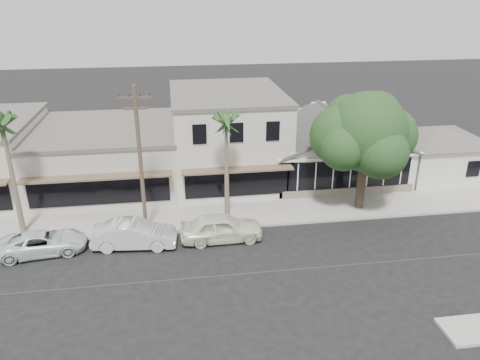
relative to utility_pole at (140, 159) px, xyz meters
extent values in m
plane|color=black|center=(9.00, -5.20, -4.79)|extent=(140.00, 140.00, 0.00)
cube|color=#9E9991|center=(1.00, 1.55, -4.71)|extent=(90.00, 3.50, 0.15)
cube|color=silver|center=(14.00, 7.30, -3.29)|extent=(10.00, 8.00, 3.00)
cube|color=black|center=(14.00, 3.24, -3.04)|extent=(8.80, 0.10, 2.00)
cube|color=#60564C|center=(14.00, 3.25, -4.44)|extent=(9.60, 0.18, 0.70)
cube|color=silver|center=(22.20, 6.30, -3.29)|extent=(6.00, 6.00, 3.00)
cube|color=beige|center=(6.00, 8.30, -1.54)|extent=(8.00, 10.00, 6.50)
cube|color=#B4AEA2|center=(-3.00, 8.30, -2.69)|extent=(10.00, 10.00, 4.20)
cylinder|color=brown|center=(0.00, 0.00, -0.29)|extent=(0.24, 0.24, 9.00)
cube|color=brown|center=(0.00, 0.00, 3.51)|extent=(1.80, 0.12, 0.12)
cube|color=brown|center=(0.00, 0.00, 2.91)|extent=(1.40, 0.12, 0.12)
imported|color=silver|center=(4.42, -1.50, -3.97)|extent=(4.83, 2.00, 1.64)
imported|color=silver|center=(-0.58, -1.52, -4.00)|extent=(4.89, 2.09, 1.57)
imported|color=silver|center=(-5.58, -1.45, -4.14)|extent=(4.89, 2.71, 1.29)
cylinder|color=#46372A|center=(14.01, 1.27, -3.22)|extent=(0.59, 0.59, 3.13)
sphere|color=#1B3616|center=(14.01, 1.27, 0.59)|extent=(5.09, 5.09, 5.09)
sphere|color=#1B3616|center=(15.77, 1.86, 0.11)|extent=(3.72, 3.72, 3.72)
sphere|color=#1B3616|center=(12.44, 1.66, 0.30)|extent=(3.92, 3.92, 3.92)
sphere|color=#1B3616|center=(14.40, -0.20, -0.29)|extent=(3.33, 3.33, 3.33)
sphere|color=#1B3616|center=(13.42, 2.84, 0.89)|extent=(3.52, 3.52, 3.52)
sphere|color=#1B3616|center=(15.18, 2.64, 1.28)|extent=(3.13, 3.13, 3.13)
sphere|color=#1B3616|center=(12.24, 0.49, -0.09)|extent=(2.94, 2.94, 2.94)
cone|color=#726651|center=(5.06, 1.06, -1.68)|extent=(0.34, 0.34, 6.22)
cone|color=#726651|center=(-7.34, 0.95, -1.48)|extent=(0.34, 0.34, 6.61)
camera|label=1|loc=(1.93, -25.55, 9.07)|focal=35.00mm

